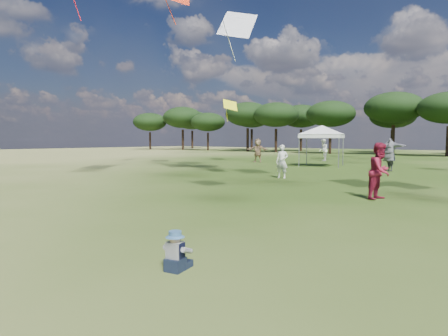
# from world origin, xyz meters

# --- Properties ---
(tent_left) EXTENTS (5.22, 5.22, 3.05)m
(tent_left) POSITION_xyz_m (-6.70, 22.57, 2.63)
(tent_left) COLOR gray
(tent_left) RESTS_ON ground
(toddler) EXTENTS (0.40, 0.44, 0.56)m
(toddler) POSITION_xyz_m (0.38, 2.42, 0.25)
(toddler) COLOR black
(toddler) RESTS_ON ground
(festival_crowd) EXTENTS (26.56, 22.55, 1.88)m
(festival_crowd) POSITION_xyz_m (-0.41, 23.16, 0.88)
(festival_crowd) COLOR maroon
(festival_crowd) RESTS_ON ground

